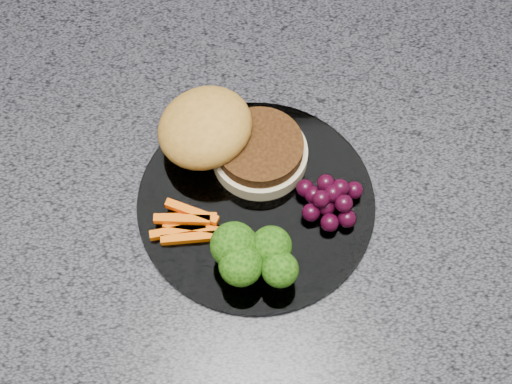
% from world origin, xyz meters
% --- Properties ---
extents(island_cabinet, '(1.20, 0.60, 0.86)m').
position_xyz_m(island_cabinet, '(0.00, 0.00, 0.43)').
color(island_cabinet, '#502C1B').
rests_on(island_cabinet, ground).
extents(countertop, '(1.20, 0.60, 0.04)m').
position_xyz_m(countertop, '(0.00, 0.00, 0.88)').
color(countertop, '#43434C').
rests_on(countertop, island_cabinet).
extents(plate, '(0.26, 0.26, 0.01)m').
position_xyz_m(plate, '(0.08, -0.06, 0.90)').
color(plate, white).
rests_on(plate, countertop).
extents(burger, '(0.19, 0.16, 0.06)m').
position_xyz_m(burger, '(0.05, 0.00, 0.93)').
color(burger, beige).
rests_on(burger, plate).
extents(carrot_sticks, '(0.08, 0.05, 0.02)m').
position_xyz_m(carrot_sticks, '(0.00, -0.09, 0.91)').
color(carrot_sticks, '#F46204').
rests_on(carrot_sticks, plate).
extents(broccoli, '(0.09, 0.07, 0.06)m').
position_xyz_m(broccoli, '(0.07, -0.14, 0.94)').
color(broccoli, olive).
rests_on(broccoli, plate).
extents(grape_bunch, '(0.07, 0.06, 0.03)m').
position_xyz_m(grape_bunch, '(0.16, -0.07, 0.92)').
color(grape_bunch, black).
rests_on(grape_bunch, plate).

